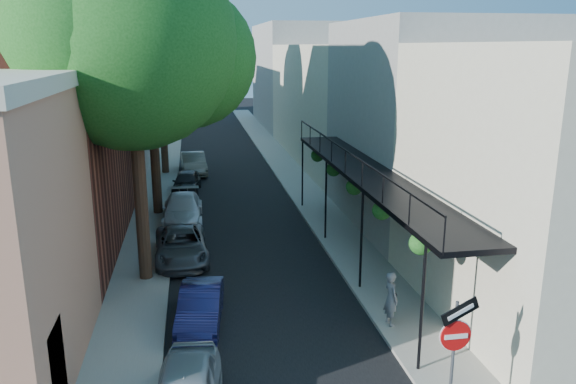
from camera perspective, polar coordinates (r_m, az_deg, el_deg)
name	(u,v)px	position (r m, az deg, el deg)	size (l,w,h in m)	color
road_surface	(223,163)	(39.54, -6.63, 2.99)	(6.00, 64.00, 0.01)	black
sidewalk_left	(165,164)	(39.53, -12.43, 2.82)	(2.00, 64.00, 0.12)	gray
sidewalk_right	(279,160)	(39.93, -0.88, 3.28)	(2.00, 64.00, 0.12)	gray
buildings_left	(73,95)	(38.27, -20.96, 9.22)	(10.10, 59.10, 12.00)	tan
buildings_right	(351,98)	(39.87, 6.42, 9.52)	(9.80, 55.00, 10.00)	beige
sign_post	(455,341)	(12.42, 16.64, -14.26)	(0.89, 0.17, 2.99)	#595B60
oak_near	(145,47)	(19.00, -14.30, 14.10)	(7.48, 6.80, 11.42)	#331F14
oak_mid	(158,65)	(26.97, -13.04, 12.44)	(6.60, 6.00, 10.20)	#331F14
oak_far	(166,40)	(35.98, -12.29, 14.86)	(7.70, 7.00, 11.90)	#331F14
parked_car_b	(200,307)	(16.84, -8.90, -11.45)	(1.18, 3.39, 1.12)	#151642
parked_car_c	(181,246)	(21.71, -10.78, -5.38)	(1.93, 4.18, 1.16)	#515258
parked_car_d	(183,210)	(26.17, -10.66, -1.77)	(1.78, 4.38, 1.27)	silver
parked_car_e	(186,182)	(31.60, -10.28, 1.02)	(1.43, 3.55, 1.21)	black
parked_car_f	(194,164)	(36.18, -9.56, 2.87)	(1.42, 4.06, 1.34)	#635F54
pedestrian	(391,298)	(16.57, 10.43, -10.57)	(0.58, 0.38, 1.60)	slate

